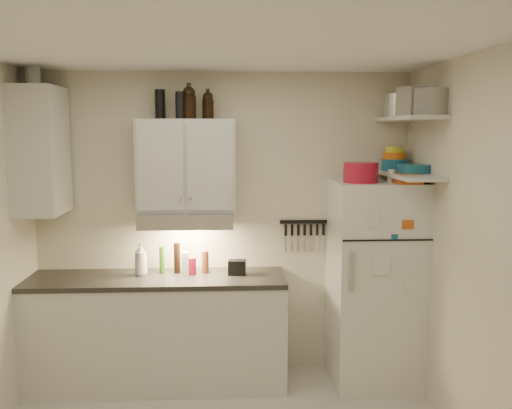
{
  "coord_description": "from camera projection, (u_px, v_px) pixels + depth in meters",
  "views": [
    {
      "loc": [
        0.02,
        -3.38,
        2.1
      ],
      "look_at": [
        0.25,
        0.9,
        1.55
      ],
      "focal_mm": 40.0,
      "sensor_mm": 36.0,
      "label": 1
    }
  ],
  "objects": [
    {
      "name": "shelf_lo",
      "position": [
        407.0,
        175.0,
        4.48
      ],
      "size": [
        0.3,
        0.95,
        0.03
      ],
      "primitive_type": "cube",
      "color": "silver",
      "rests_on": "right_wall"
    },
    {
      "name": "ceiling",
      "position": [
        221.0,
        43.0,
        3.28
      ],
      "size": [
        3.2,
        3.0,
        0.02
      ],
      "primitive_type": "cube",
      "color": "white",
      "rests_on": "ground"
    },
    {
      "name": "right_wall",
      "position": [
        482.0,
        261.0,
        3.54
      ],
      "size": [
        0.02,
        3.0,
        2.6
      ],
      "primitive_type": "cube",
      "color": "beige",
      "rests_on": "ground"
    },
    {
      "name": "caddy",
      "position": [
        237.0,
        267.0,
        4.72
      ],
      "size": [
        0.15,
        0.12,
        0.12
      ],
      "primitive_type": "cube",
      "rotation": [
        0.0,
        0.0,
        -0.11
      ],
      "color": "black",
      "rests_on": "countertop"
    },
    {
      "name": "stock_pot",
      "position": [
        400.0,
        106.0,
        4.7
      ],
      "size": [
        0.29,
        0.29,
        0.19
      ],
      "primitive_type": "cylinder",
      "rotation": [
        0.0,
        0.0,
        0.09
      ],
      "color": "silver",
      "rests_on": "shelf_hi"
    },
    {
      "name": "thermos_a",
      "position": [
        180.0,
        105.0,
        4.55
      ],
      "size": [
        0.09,
        0.09,
        0.22
      ],
      "primitive_type": "cylinder",
      "rotation": [
        0.0,
        0.0,
        -0.27
      ],
      "color": "black",
      "rests_on": "upper_cabinet"
    },
    {
      "name": "red_jar",
      "position": [
        192.0,
        266.0,
        4.72
      ],
      "size": [
        0.09,
        0.09,
        0.14
      ],
      "primitive_type": "cylinder",
      "rotation": [
        0.0,
        0.0,
        -0.23
      ],
      "color": "maroon",
      "rests_on": "countertop"
    },
    {
      "name": "soap_bottle",
      "position": [
        141.0,
        257.0,
        4.68
      ],
      "size": [
        0.14,
        0.14,
        0.31
      ],
      "primitive_type": "imported",
      "rotation": [
        0.0,
        0.0,
        0.22
      ],
      "color": "silver",
      "rests_on": "countertop"
    },
    {
      "name": "side_cabinet",
      "position": [
        40.0,
        151.0,
        4.48
      ],
      "size": [
        0.33,
        0.55,
        1.0
      ],
      "primitive_type": "cube",
      "color": "silver",
      "rests_on": "left_wall"
    },
    {
      "name": "oil_bottle",
      "position": [
        162.0,
        260.0,
        4.76
      ],
      "size": [
        0.05,
        0.05,
        0.23
      ],
      "primitive_type": "cylinder",
      "rotation": [
        0.0,
        0.0,
        0.2
      ],
      "color": "#395F17",
      "rests_on": "countertop"
    },
    {
      "name": "fridge",
      "position": [
        375.0,
        283.0,
        4.72
      ],
      "size": [
        0.7,
        0.68,
        1.7
      ],
      "primitive_type": "cube",
      "color": "silver",
      "rests_on": "floor"
    },
    {
      "name": "tin_a",
      "position": [
        415.0,
        102.0,
        4.27
      ],
      "size": [
        0.26,
        0.25,
        0.22
      ],
      "primitive_type": "cube",
      "rotation": [
        0.0,
        0.0,
        0.29
      ],
      "color": "#AAAAAD",
      "rests_on": "shelf_hi"
    },
    {
      "name": "book_stack",
      "position": [
        407.0,
        179.0,
        4.39
      ],
      "size": [
        0.18,
        0.23,
        0.08
      ],
      "primitive_type": "cube",
      "rotation": [
        0.0,
        0.0,
        0.01
      ],
      "color": "#C55518",
      "rests_on": "fridge"
    },
    {
      "name": "upper_cabinet",
      "position": [
        187.0,
        165.0,
        4.69
      ],
      "size": [
        0.8,
        0.33,
        0.75
      ],
      "primitive_type": "cube",
      "color": "silver",
      "rests_on": "back_wall"
    },
    {
      "name": "growler_a",
      "position": [
        189.0,
        102.0,
        4.58
      ],
      "size": [
        0.13,
        0.13,
        0.27
      ],
      "primitive_type": null,
      "rotation": [
        0.0,
        0.0,
        -0.2
      ],
      "color": "black",
      "rests_on": "upper_cabinet"
    },
    {
      "name": "tin_b",
      "position": [
        433.0,
        102.0,
        4.1
      ],
      "size": [
        0.25,
        0.25,
        0.19
      ],
      "primitive_type": "cube",
      "rotation": [
        0.0,
        0.0,
        0.37
      ],
      "color": "#AAAAAD",
      "rests_on": "shelf_hi"
    },
    {
      "name": "thermos_b",
      "position": [
        160.0,
        104.0,
        4.67
      ],
      "size": [
        0.08,
        0.08,
        0.24
      ],
      "primitive_type": "cylinder",
      "rotation": [
        0.0,
        0.0,
        0.01
      ],
      "color": "black",
      "rests_on": "upper_cabinet"
    },
    {
      "name": "bowl_yellow",
      "position": [
        394.0,
        150.0,
        4.8
      ],
      "size": [
        0.15,
        0.15,
        0.05
      ],
      "primitive_type": "cylinder",
      "color": "yellow",
      "rests_on": "bowl_orange"
    },
    {
      "name": "knife_strip",
      "position": [
        304.0,
        222.0,
        4.96
      ],
      "size": [
        0.42,
        0.02,
        0.03
      ],
      "primitive_type": "cube",
      "color": "black",
      "rests_on": "back_wall"
    },
    {
      "name": "side_jar",
      "position": [
        32.0,
        76.0,
        4.46
      ],
      "size": [
        0.14,
        0.14,
        0.16
      ],
      "primitive_type": "cylinder",
      "rotation": [
        0.0,
        0.0,
        -0.13
      ],
      "color": "silver",
      "rests_on": "side_cabinet"
    },
    {
      "name": "dutch_oven",
      "position": [
        361.0,
        172.0,
        4.48
      ],
      "size": [
        0.33,
        0.33,
        0.16
      ],
      "primitive_type": "cylinder",
      "rotation": [
        0.0,
        0.0,
        0.25
      ],
      "color": "maroon",
      "rests_on": "fridge"
    },
    {
      "name": "pepper_mill",
      "position": [
        205.0,
        262.0,
        4.78
      ],
      "size": [
        0.08,
        0.08,
        0.19
      ],
      "primitive_type": "cylinder",
      "rotation": [
        0.0,
        0.0,
        0.35
      ],
      "color": "brown",
      "rests_on": "countertop"
    },
    {
      "name": "base_cabinet",
      "position": [
        158.0,
        333.0,
        4.72
      ],
      "size": [
        2.1,
        0.6,
        0.88
      ],
      "primitive_type": "cube",
      "color": "silver",
      "rests_on": "floor"
    },
    {
      "name": "range_hood",
      "position": [
        187.0,
        218.0,
        4.68
      ],
      "size": [
        0.76,
        0.46,
        0.12
      ],
      "primitive_type": "cube",
      "color": "silver",
      "rests_on": "back_wall"
    },
    {
      "name": "bowl_teal",
      "position": [
        395.0,
        165.0,
        4.78
      ],
      "size": [
        0.23,
        0.23,
        0.09
      ],
      "primitive_type": "cylinder",
      "color": "#155877",
      "rests_on": "shelf_lo"
    },
    {
      "name": "back_wall",
      "position": [
        224.0,
        224.0,
        4.95
      ],
      "size": [
        3.2,
        0.02,
        2.6
      ],
      "primitive_type": "cube",
      "color": "beige",
      "rests_on": "ground"
    },
    {
      "name": "bowl_orange",
      "position": [
        394.0,
        156.0,
        4.8
      ],
      "size": [
        0.19,
        0.19,
        0.06
      ],
      "primitive_type": "cylinder",
      "color": "orange",
      "rests_on": "bowl_teal"
    },
    {
      "name": "clear_bottle",
      "position": [
        185.0,
        264.0,
        4.71
      ],
      "size": [
        0.08,
        0.08,
        0.19
      ],
      "primitive_type": "cylinder",
      "rotation": [
        0.0,
        0.0,
        0.38
      ],
      "color": "silver",
      "rests_on": "countertop"
    },
    {
      "name": "shelf_hi",
      "position": [
        409.0,
        119.0,
        4.43
      ],
      "size": [
        0.3,
        0.95,
        0.03
      ],
      "primitive_type": "cube",
      "color": "silver",
      "rests_on": "right_wall"
    },
    {
      "name": "spice_jar",
      "position": [
        391.0,
        176.0,
        4.51
      ],
      "size": [
        0.07,
        0.07,
        0.1
      ],
      "primitive_type": "cylinder",
      "rotation": [
        0.0,
        0.0,
        0.13
      ],
      "color": "silver",
      "rests_on": "fridge"
    },
    {
      "name": "vinegar_bottle",
      "position": [
        177.0,
        258.0,
        4.77
      ],
      "size": [
        0.06,
        0.06,
        0.26
      ],
      "primitive_type": "cylinder",
      "rotation": [
        0.0,
        0.0,
        -0.07
      ],
      "color": "black",
      "rests_on": "countertop"
    },
    {
      "name": "countertop",
      "position": [
        157.0,
        279.0,
        4.66
      ],
      "size": [
        2.1,
        0.62,
        0.04
      ],
      "primitive_type": "cube",
      "color": "#2B2825",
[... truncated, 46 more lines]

